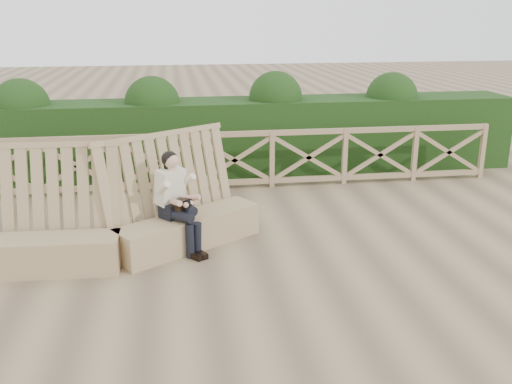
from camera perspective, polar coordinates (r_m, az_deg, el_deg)
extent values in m
plane|color=brown|center=(7.65, 0.84, -7.32)|extent=(60.00, 60.00, 0.00)
cube|color=#9E845A|center=(7.92, -21.32, -5.87)|extent=(2.20, 0.60, 0.47)
cube|color=#9E845A|center=(7.96, -21.29, -1.30)|extent=(2.20, 0.55, 1.58)
cube|color=#9E845A|center=(8.21, -6.74, -3.89)|extent=(2.10, 1.61, 0.47)
cube|color=#9E845A|center=(8.23, -7.96, 0.37)|extent=(2.08, 1.56, 1.58)
cube|color=black|center=(8.07, -8.25, -1.74)|extent=(0.43, 0.42, 0.22)
cube|color=beige|center=(8.00, -8.59, 0.58)|extent=(0.48, 0.47, 0.51)
sphere|color=tan|center=(7.87, -8.48, 3.11)|extent=(0.29, 0.29, 0.21)
sphere|color=black|center=(7.89, -8.65, 3.28)|extent=(0.32, 0.32, 0.23)
cylinder|color=black|center=(7.88, -7.72, -2.36)|extent=(0.41, 0.43, 0.15)
cylinder|color=black|center=(7.97, -7.01, -1.57)|extent=(0.41, 0.44, 0.16)
cylinder|color=black|center=(7.84, -6.61, -4.94)|extent=(0.17, 0.17, 0.47)
cylinder|color=black|center=(7.90, -5.90, -4.73)|extent=(0.17, 0.17, 0.47)
cube|color=black|center=(7.86, -6.12, -6.41)|extent=(0.22, 0.23, 0.08)
cube|color=black|center=(7.91, -5.50, -6.23)|extent=(0.22, 0.23, 0.08)
cube|color=black|center=(7.93, -7.33, -1.31)|extent=(0.30, 0.29, 0.18)
cube|color=black|center=(7.79, -6.67, -1.18)|extent=(0.11, 0.11, 0.12)
cube|color=#987B59|center=(10.63, -2.21, 5.81)|extent=(10.10, 0.07, 0.10)
cube|color=#987B59|center=(10.86, -2.16, 1.00)|extent=(10.10, 0.07, 0.10)
cube|color=black|center=(11.86, -2.85, 5.56)|extent=(12.00, 1.20, 1.50)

